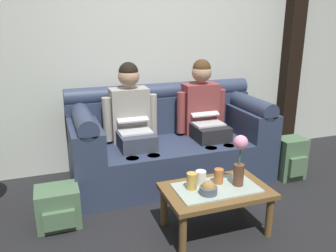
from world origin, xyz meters
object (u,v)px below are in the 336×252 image
Objects in this scene: couch at (169,143)px; backpack_left at (58,207)px; coffee_table at (216,194)px; cup_near_right at (192,181)px; cup_far_center at (201,178)px; person_left at (132,120)px; flower_vase at (240,157)px; cup_near_left at (219,176)px; person_right at (204,114)px; backpack_right at (290,159)px; snack_bowl at (208,189)px.

couch is 5.93× the size of backpack_left.
coffee_table is 0.23m from cup_near_right.
person_left is at bearing 106.82° from cup_far_center.
flower_vase is 0.41m from cup_near_right.
cup_near_right is 0.38× the size of backpack_left.
backpack_left is at bearing 157.07° from coffee_table.
flower_vase is at bearing -31.96° from cup_near_left.
person_right is 1.02m from backpack_right.
cup_near_left is 1.32m from backpack_left.
cup_far_center is (-0.09, -0.99, 0.06)m from couch.
person_right is 1.12m from cup_far_center.
cup_near_left is 0.27× the size of backpack_right.
cup_far_center reaches higher than backpack_left.
snack_bowl is at bearing -152.33° from backpack_right.
person_right is at bearing 0.01° from person_left.
couch is 0.99m from cup_far_center.
flower_vase is 3.15× the size of cup_near_right.
flower_vase is at bearing -9.17° from cup_near_right.
person_right is at bearing 66.52° from snack_bowl.
person_left is 9.17× the size of snack_bowl.
person_right reaches higher than backpack_left.
cup_far_center is at bearing -116.27° from person_right.
person_right is 3.58× the size of backpack_left.
coffee_table is 1.33m from backpack_right.
couch is 1.66× the size of person_left.
cup_near_left is (0.15, 0.13, 0.02)m from snack_bowl.
cup_near_right is at bearing 168.14° from coffee_table.
snack_bowl is at bearing -169.37° from flower_vase.
couch is at bearing 99.23° from flower_vase.
couch is at bearing 92.78° from cup_near_left.
cup_far_center reaches higher than backpack_right.
cup_far_center is 0.33× the size of backpack_left.
cup_near_right is at bearing 170.83° from flower_vase.
cup_near_right reaches higher than coffee_table.
snack_bowl is at bearing -28.05° from backpack_left.
flower_vase is at bearing -62.40° from person_left.
backpack_left is (-1.16, 0.49, -0.16)m from coffee_table.
backpack_left is (-1.07, 0.41, -0.27)m from cup_far_center.
person_right reaches higher than backpack_right.
backpack_right is (1.18, -0.47, -0.16)m from couch.
person_right is 10.41× the size of cup_near_left.
coffee_table is at bearing -90.00° from couch.
flower_vase reaches higher than snack_bowl.
flower_vase is at bearing -20.98° from cup_far_center.
person_right is 1.27m from snack_bowl.
snack_bowl is 0.14m from cup_near_right.
snack_bowl is 0.39× the size of backpack_left.
person_left is 9.45× the size of cup_near_right.
coffee_table is at bearing 34.76° from snack_bowl.
cup_near_left is 0.34× the size of backpack_left.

